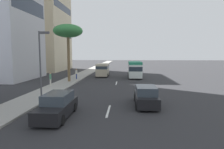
# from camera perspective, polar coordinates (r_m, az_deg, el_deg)

# --- Properties ---
(ground_plane) EXTENTS (198.00, 198.00, 0.00)m
(ground_plane) POSITION_cam_1_polar(r_m,az_deg,el_deg) (34.08, 1.66, -1.23)
(ground_plane) COLOR #2D2D30
(sidewalk_right) EXTENTS (162.00, 3.15, 0.15)m
(sidewalk_right) POSITION_cam_1_polar(r_m,az_deg,el_deg) (35.14, -10.61, -0.99)
(sidewalk_right) COLOR #9E9B93
(sidewalk_right) RESTS_ON ground_plane
(lane_stripe_mid) EXTENTS (3.20, 0.16, 0.01)m
(lane_stripe_mid) POSITION_cam_1_polar(r_m,az_deg,el_deg) (15.16, -1.07, -10.49)
(lane_stripe_mid) COLOR silver
(lane_stripe_mid) RESTS_ON ground_plane
(lane_stripe_far) EXTENTS (3.20, 0.16, 0.01)m
(lane_stripe_far) POSITION_cam_1_polar(r_m,az_deg,el_deg) (29.17, 1.30, -2.46)
(lane_stripe_far) COLOR silver
(lane_stripe_far) RESTS_ON ground_plane
(car_lead) EXTENTS (4.52, 1.82, 1.65)m
(car_lead) POSITION_cam_1_polar(r_m,az_deg,el_deg) (16.79, 9.75, -6.22)
(car_lead) COLOR black
(car_lead) RESTS_ON ground_plane
(van_second) EXTENTS (4.67, 2.22, 2.42)m
(van_second) POSITION_cam_1_polar(r_m,az_deg,el_deg) (37.50, -2.70, 1.56)
(van_second) COLOR beige
(van_second) RESTS_ON ground_plane
(car_third) EXTENTS (4.68, 1.81, 1.65)m
(car_third) POSITION_cam_1_polar(r_m,az_deg,el_deg) (14.09, -15.50, -8.74)
(car_third) COLOR black
(car_third) RESTS_ON ground_plane
(minibus_fourth) EXTENTS (6.03, 2.39, 2.90)m
(minibus_fourth) POSITION_cam_1_polar(r_m,az_deg,el_deg) (35.56, 6.61, 1.61)
(minibus_fourth) COLOR silver
(minibus_fourth) RESTS_ON ground_plane
(pedestrian_near_lamp) EXTENTS (0.37, 0.30, 1.69)m
(pedestrian_near_lamp) POSITION_cam_1_polar(r_m,az_deg,el_deg) (33.14, -10.27, 0.35)
(pedestrian_near_lamp) COLOR navy
(pedestrian_near_lamp) RESTS_ON sidewalk_right
(pedestrian_mid_block) EXTENTS (0.39, 0.35, 1.79)m
(pedestrian_mid_block) POSITION_cam_1_polar(r_m,az_deg,el_deg) (26.76, -17.39, -1.04)
(pedestrian_mid_block) COLOR beige
(pedestrian_mid_block) RESTS_ON sidewalk_right
(palm_tree) EXTENTS (4.32, 4.32, 8.49)m
(palm_tree) POSITION_cam_1_polar(r_m,az_deg,el_deg) (30.48, -12.60, 11.97)
(palm_tree) COLOR brown
(palm_tree) RESTS_ON sidewalk_right
(street_lamp) EXTENTS (0.24, 0.97, 6.14)m
(street_lamp) POSITION_cam_1_polar(r_m,az_deg,el_deg) (18.60, -19.78, 4.68)
(street_lamp) COLOR #4C4C51
(street_lamp) RESTS_ON sidewalk_right
(office_tower_far) EXTENTS (14.69, 13.14, 35.02)m
(office_tower_far) POSITION_cam_1_polar(r_m,az_deg,el_deg) (56.31, -20.69, 19.22)
(office_tower_far) COLOR beige
(office_tower_far) RESTS_ON ground_plane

